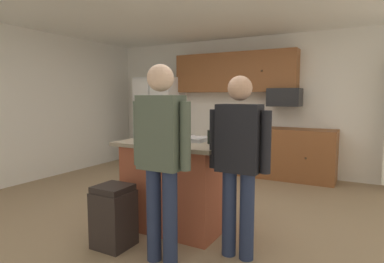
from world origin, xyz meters
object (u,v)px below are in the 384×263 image
(microwave_over_range, at_px, (285,97))
(trash_bin, at_px, (114,216))
(person_guest_left, at_px, (239,155))
(serving_tray, at_px, (188,139))
(refrigerator, at_px, (160,122))
(tumbler_amber, at_px, (210,137))
(person_elder_center, at_px, (161,150))
(kitchen_island, at_px, (179,183))
(glass_pilsner, at_px, (168,131))
(mug_ceramic_white, at_px, (178,133))

(microwave_over_range, xyz_separation_m, trash_bin, (-0.81, -3.54, -1.15))
(person_guest_left, xyz_separation_m, serving_tray, (-0.76, 0.43, 0.05))
(refrigerator, height_order, trash_bin, refrigerator)
(tumbler_amber, relative_size, serving_tray, 0.32)
(refrigerator, distance_m, microwave_over_range, 2.65)
(tumbler_amber, bearing_deg, serving_tray, 161.53)
(person_guest_left, relative_size, person_elder_center, 0.95)
(kitchen_island, relative_size, glass_pilsner, 7.10)
(serving_tray, bearing_deg, tumbler_amber, -18.47)
(serving_tray, bearing_deg, person_guest_left, -29.62)
(tumbler_amber, xyz_separation_m, serving_tray, (-0.33, 0.11, -0.05))
(kitchen_island, distance_m, person_guest_left, 1.02)
(microwave_over_range, bearing_deg, person_elder_center, -93.61)
(glass_pilsner, height_order, tumbler_amber, glass_pilsner)
(person_guest_left, height_order, glass_pilsner, person_guest_left)
(serving_tray, bearing_deg, refrigerator, 129.70)
(mug_ceramic_white, xyz_separation_m, trash_bin, (-0.11, -1.04, -0.72))
(person_guest_left, bearing_deg, person_elder_center, 60.40)
(person_elder_center, xyz_separation_m, trash_bin, (-0.59, 0.03, -0.70))
(microwave_over_range, relative_size, tumbler_amber, 3.94)
(refrigerator, xyz_separation_m, microwave_over_range, (2.60, 0.12, 0.52))
(serving_tray, bearing_deg, microwave_over_range, 81.01)
(refrigerator, height_order, mug_ceramic_white, refrigerator)
(mug_ceramic_white, distance_m, serving_tray, 0.35)
(kitchen_island, height_order, trash_bin, kitchen_island)
(serving_tray, bearing_deg, person_elder_center, -76.19)
(glass_pilsner, relative_size, serving_tray, 0.38)
(person_elder_center, xyz_separation_m, mug_ceramic_white, (-0.48, 1.07, 0.02))
(tumbler_amber, bearing_deg, glass_pilsner, 166.01)
(refrigerator, xyz_separation_m, tumbler_amber, (2.49, -2.72, 0.12))
(person_elder_center, xyz_separation_m, serving_tray, (-0.21, 0.84, -0.01))
(tumbler_amber, bearing_deg, refrigerator, 132.51)
(refrigerator, distance_m, mug_ceramic_white, 3.05)
(mug_ceramic_white, bearing_deg, glass_pilsner, -95.99)
(tumbler_amber, distance_m, mug_ceramic_white, 0.68)
(refrigerator, relative_size, tumbler_amber, 13.10)
(glass_pilsner, height_order, serving_tray, glass_pilsner)
(tumbler_amber, bearing_deg, person_guest_left, -36.66)
(kitchen_island, bearing_deg, refrigerator, 127.97)
(microwave_over_range, relative_size, person_guest_left, 0.34)
(tumbler_amber, bearing_deg, microwave_over_range, 87.84)
(microwave_over_range, bearing_deg, mug_ceramic_white, -105.66)
(trash_bin, bearing_deg, glass_pilsner, 83.98)
(glass_pilsner, bearing_deg, person_elder_center, -60.77)
(refrigerator, distance_m, serving_tray, 3.39)
(person_elder_center, bearing_deg, kitchen_island, 0.00)
(refrigerator, relative_size, kitchen_island, 1.57)
(glass_pilsner, height_order, trash_bin, glass_pilsner)
(refrigerator, xyz_separation_m, serving_tray, (2.17, -2.61, 0.07))
(microwave_over_range, bearing_deg, glass_pilsner, -105.03)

